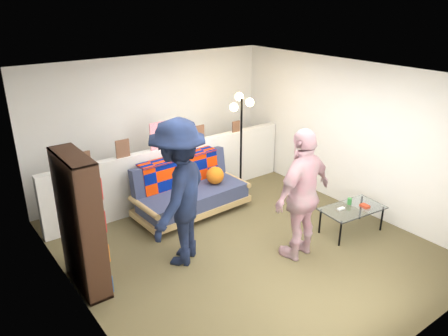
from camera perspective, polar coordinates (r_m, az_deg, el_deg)
name	(u,v)px	position (r m, az deg, el deg)	size (l,w,h in m)	color
ground	(241,244)	(6.35, 2.19, -9.92)	(5.00, 5.00, 0.00)	brown
room_shell	(221,124)	(6.00, -0.41, 5.71)	(4.60, 5.05, 2.45)	silver
half_wall_ledge	(175,173)	(7.45, -6.45, -0.69)	(4.45, 0.15, 1.00)	silver
ledge_decor	(161,138)	(7.09, -8.18, 3.89)	(2.97, 0.02, 0.45)	brown
futon_sofa	(190,191)	(7.07, -4.40, -3.05)	(1.88, 0.96, 0.79)	tan
bookshelf	(81,228)	(5.41, -18.15, -7.44)	(0.28, 0.85, 1.70)	black
coffee_table	(353,209)	(6.76, 16.45, -5.20)	(1.00, 0.62, 0.49)	black
floor_lamp	(241,124)	(7.52, 2.22, 5.82)	(0.39, 0.32, 1.78)	black
person_left	(179,193)	(5.59, -5.88, -3.32)	(1.26, 0.73, 1.95)	black
person_right	(303,195)	(5.79, 10.25, -3.43)	(1.06, 0.44, 1.80)	pink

